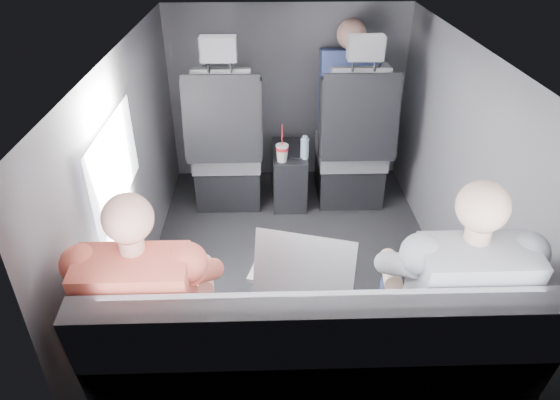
{
  "coord_description": "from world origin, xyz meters",
  "views": [
    {
      "loc": [
        -0.17,
        -2.41,
        1.96
      ],
      "look_at": [
        -0.1,
        -0.05,
        0.54
      ],
      "focal_mm": 32.0,
      "sensor_mm": 36.0,
      "label": 1
    }
  ],
  "objects_px": {
    "front_seat_left": "(227,154)",
    "laptop_black": "(435,268)",
    "passenger_front_right": "(347,93)",
    "passenger_rear_right": "(446,300)",
    "center_console": "(289,175)",
    "front_seat_right": "(352,152)",
    "laptop_silver": "(301,268)",
    "rear_bench": "(312,378)",
    "soda_cup": "(282,152)",
    "water_bottle": "(305,148)",
    "passenger_rear_left": "(154,308)",
    "laptop_white": "(150,282)"
  },
  "relations": [
    {
      "from": "front_seat_left",
      "to": "laptop_black",
      "type": "xyz_separation_m",
      "value": [
        0.99,
        -1.61,
        0.23
      ]
    },
    {
      "from": "passenger_front_right",
      "to": "passenger_rear_right",
      "type": "bearing_deg",
      "value": -87.41
    },
    {
      "from": "front_seat_left",
      "to": "center_console",
      "type": "relative_size",
      "value": 2.64
    },
    {
      "from": "front_seat_right",
      "to": "laptop_silver",
      "type": "relative_size",
      "value": 2.74
    },
    {
      "from": "rear_bench",
      "to": "soda_cup",
      "type": "bearing_deg",
      "value": 91.92
    },
    {
      "from": "soda_cup",
      "to": "passenger_front_right",
      "type": "relative_size",
      "value": 0.32
    },
    {
      "from": "water_bottle",
      "to": "passenger_rear_right",
      "type": "height_order",
      "value": "passenger_rear_right"
    },
    {
      "from": "water_bottle",
      "to": "passenger_rear_right",
      "type": "distance_m",
      "value": 1.78
    },
    {
      "from": "soda_cup",
      "to": "water_bottle",
      "type": "bearing_deg",
      "value": 15.35
    },
    {
      "from": "front_seat_left",
      "to": "center_console",
      "type": "bearing_deg",
      "value": 5.07
    },
    {
      "from": "water_bottle",
      "to": "laptop_silver",
      "type": "xyz_separation_m",
      "value": [
        -0.13,
        -1.52,
        0.16
      ]
    },
    {
      "from": "front_seat_left",
      "to": "water_bottle",
      "type": "bearing_deg",
      "value": -9.09
    },
    {
      "from": "front_seat_left",
      "to": "passenger_front_right",
      "type": "bearing_deg",
      "value": 16.31
    },
    {
      "from": "front_seat_right",
      "to": "passenger_rear_left",
      "type": "distance_m",
      "value": 2.11
    },
    {
      "from": "water_bottle",
      "to": "laptop_black",
      "type": "xyz_separation_m",
      "value": [
        0.44,
        -1.53,
        0.15
      ]
    },
    {
      "from": "passenger_front_right",
      "to": "center_console",
      "type": "bearing_deg",
      "value": -153.18
    },
    {
      "from": "laptop_silver",
      "to": "soda_cup",
      "type": "bearing_deg",
      "value": 91.08
    },
    {
      "from": "water_bottle",
      "to": "laptop_silver",
      "type": "height_order",
      "value": "laptop_silver"
    },
    {
      "from": "center_console",
      "to": "laptop_black",
      "type": "xyz_separation_m",
      "value": [
        0.54,
        -1.65,
        0.43
      ]
    },
    {
      "from": "rear_bench",
      "to": "passenger_rear_right",
      "type": "distance_m",
      "value": 0.62
    },
    {
      "from": "center_console",
      "to": "passenger_rear_right",
      "type": "xyz_separation_m",
      "value": [
        0.52,
        -1.85,
        0.42
      ]
    },
    {
      "from": "laptop_silver",
      "to": "rear_bench",
      "type": "bearing_deg",
      "value": -83.84
    },
    {
      "from": "center_console",
      "to": "laptop_black",
      "type": "distance_m",
      "value": 1.79
    },
    {
      "from": "laptop_silver",
      "to": "front_seat_left",
      "type": "bearing_deg",
      "value": 104.57
    },
    {
      "from": "rear_bench",
      "to": "laptop_black",
      "type": "xyz_separation_m",
      "value": [
        0.54,
        0.29,
        0.32
      ]
    },
    {
      "from": "laptop_silver",
      "to": "passenger_rear_right",
      "type": "bearing_deg",
      "value": -19.46
    },
    {
      "from": "water_bottle",
      "to": "passenger_rear_left",
      "type": "height_order",
      "value": "passenger_rear_left"
    },
    {
      "from": "front_seat_left",
      "to": "passenger_rear_left",
      "type": "xyz_separation_m",
      "value": [
        -0.16,
        -1.81,
        0.21
      ]
    },
    {
      "from": "soda_cup",
      "to": "passenger_rear_left",
      "type": "height_order",
      "value": "passenger_rear_left"
    },
    {
      "from": "front_seat_right",
      "to": "laptop_white",
      "type": "xyz_separation_m",
      "value": [
        -1.1,
        -1.67,
        0.23
      ]
    },
    {
      "from": "soda_cup",
      "to": "front_seat_right",
      "type": "bearing_deg",
      "value": 14.5
    },
    {
      "from": "rear_bench",
      "to": "water_bottle",
      "type": "bearing_deg",
      "value": 86.84
    },
    {
      "from": "center_console",
      "to": "laptop_white",
      "type": "distance_m",
      "value": 1.88
    },
    {
      "from": "laptop_white",
      "to": "passenger_rear_right",
      "type": "xyz_separation_m",
      "value": [
        1.18,
        -0.13,
        -0.01
      ]
    },
    {
      "from": "passenger_front_right",
      "to": "soda_cup",
      "type": "bearing_deg",
      "value": -141.55
    },
    {
      "from": "water_bottle",
      "to": "front_seat_left",
      "type": "bearing_deg",
      "value": 170.91
    },
    {
      "from": "center_console",
      "to": "passenger_front_right",
      "type": "bearing_deg",
      "value": 26.82
    },
    {
      "from": "laptop_black",
      "to": "passenger_rear_right",
      "type": "height_order",
      "value": "passenger_rear_right"
    },
    {
      "from": "center_console",
      "to": "rear_bench",
      "type": "distance_m",
      "value": 1.94
    },
    {
      "from": "soda_cup",
      "to": "laptop_silver",
      "type": "bearing_deg",
      "value": -88.92
    },
    {
      "from": "center_console",
      "to": "water_bottle",
      "type": "relative_size",
      "value": 2.85
    },
    {
      "from": "laptop_silver",
      "to": "laptop_black",
      "type": "height_order",
      "value": "laptop_silver"
    },
    {
      "from": "front_seat_right",
      "to": "laptop_white",
      "type": "bearing_deg",
      "value": -123.33
    },
    {
      "from": "front_seat_left",
      "to": "front_seat_right",
      "type": "height_order",
      "value": "same"
    },
    {
      "from": "passenger_rear_right",
      "to": "center_console",
      "type": "bearing_deg",
      "value": 105.86
    },
    {
      "from": "laptop_black",
      "to": "front_seat_left",
      "type": "bearing_deg",
      "value": 121.43
    },
    {
      "from": "rear_bench",
      "to": "soda_cup",
      "type": "relative_size",
      "value": 5.94
    },
    {
      "from": "water_bottle",
      "to": "laptop_black",
      "type": "height_order",
      "value": "laptop_black"
    },
    {
      "from": "soda_cup",
      "to": "front_seat_left",
      "type": "bearing_deg",
      "value": 161.36
    },
    {
      "from": "laptop_white",
      "to": "passenger_rear_right",
      "type": "height_order",
      "value": "passenger_rear_right"
    }
  ]
}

